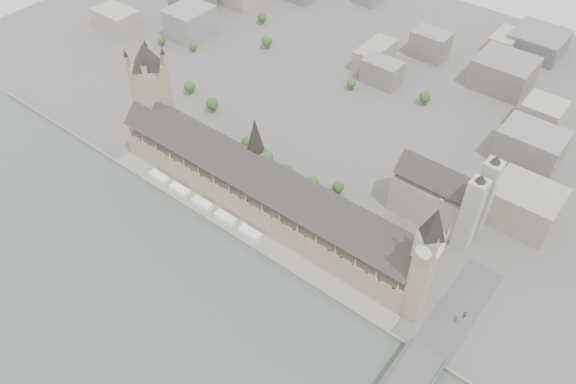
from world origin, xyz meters
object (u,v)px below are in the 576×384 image
Objects in this scene: palace_of_westminster at (262,190)px; victoria_tower at (152,93)px; elizabeth_tower at (426,258)px; car_approach at (465,315)px; westminster_abbey at (442,196)px.

victoria_tower reaches higher than palace_of_westminster.
victoria_tower is (-260.00, 18.00, -2.88)m from elizabeth_tower.
car_approach is at bearing -1.11° from victoria_tower.
elizabeth_tower is 1.07× the size of victoria_tower.
victoria_tower is 293.63m from car_approach.
victoria_tower is at bearing 176.04° from elizabeth_tower.
palace_of_westminster is 3.90× the size of westminster_abbey.
victoria_tower is at bearing 170.68° from car_approach.
elizabeth_tower is at bearing -4.85° from palace_of_westminster.
palace_of_westminster is at bearing 172.02° from car_approach.
victoria_tower reaches higher than westminster_abbey.
palace_of_westminster is 142.94m from elizabeth_tower.
victoria_tower reaches higher than car_approach.
victoria_tower is 19.86× the size of car_approach.
car_approach is (30.23, 12.35, -47.11)m from elizabeth_tower.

